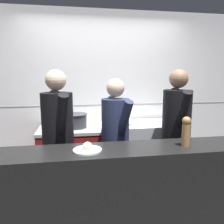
{
  "coord_description": "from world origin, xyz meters",
  "views": [
    {
      "loc": [
        -0.42,
        -2.06,
        1.62
      ],
      "look_at": [
        0.03,
        0.68,
        1.15
      ],
      "focal_mm": 35.0,
      "sensor_mm": 36.0,
      "label": 1
    }
  ],
  "objects_px": {
    "mixing_bowl_steel": "(130,121)",
    "chef_line": "(176,131)",
    "chefs_knife": "(135,125)",
    "oven_range": "(74,157)",
    "plated_dish_main": "(87,149)",
    "pepper_mill": "(186,131)",
    "stock_pot": "(76,120)",
    "chef_sous": "(115,139)",
    "chef_head_cook": "(58,138)"
  },
  "relations": [
    {
      "from": "mixing_bowl_steel",
      "to": "chef_line",
      "type": "bearing_deg",
      "value": -52.39
    },
    {
      "from": "chefs_knife",
      "to": "chef_line",
      "type": "distance_m",
      "value": 0.61
    },
    {
      "from": "oven_range",
      "to": "chef_line",
      "type": "bearing_deg",
      "value": -25.77
    },
    {
      "from": "plated_dish_main",
      "to": "chef_line",
      "type": "distance_m",
      "value": 1.26
    },
    {
      "from": "plated_dish_main",
      "to": "mixing_bowl_steel",
      "type": "bearing_deg",
      "value": 59.52
    },
    {
      "from": "mixing_bowl_steel",
      "to": "pepper_mill",
      "type": "bearing_deg",
      "value": -77.86
    },
    {
      "from": "plated_dish_main",
      "to": "stock_pot",
      "type": "bearing_deg",
      "value": 95.32
    },
    {
      "from": "chefs_knife",
      "to": "chef_sous",
      "type": "bearing_deg",
      "value": -128.23
    },
    {
      "from": "chef_line",
      "to": "pepper_mill",
      "type": "bearing_deg",
      "value": -99.71
    },
    {
      "from": "oven_range",
      "to": "plated_dish_main",
      "type": "relative_size",
      "value": 3.71
    },
    {
      "from": "chef_sous",
      "to": "mixing_bowl_steel",
      "type": "bearing_deg",
      "value": 42.65
    },
    {
      "from": "chef_sous",
      "to": "chef_head_cook",
      "type": "bearing_deg",
      "value": 167.06
    },
    {
      "from": "stock_pot",
      "to": "plated_dish_main",
      "type": "relative_size",
      "value": 1.28
    },
    {
      "from": "chef_sous",
      "to": "chef_line",
      "type": "xyz_separation_m",
      "value": [
        0.76,
        0.0,
        0.06
      ]
    },
    {
      "from": "stock_pot",
      "to": "chefs_knife",
      "type": "height_order",
      "value": "stock_pot"
    },
    {
      "from": "pepper_mill",
      "to": "chef_sous",
      "type": "xyz_separation_m",
      "value": [
        -0.57,
        0.59,
        -0.22
      ]
    },
    {
      "from": "chef_head_cook",
      "to": "pepper_mill",
      "type": "bearing_deg",
      "value": -40.4
    },
    {
      "from": "mixing_bowl_steel",
      "to": "chef_head_cook",
      "type": "height_order",
      "value": "chef_head_cook"
    },
    {
      "from": "chef_line",
      "to": "oven_range",
      "type": "bearing_deg",
      "value": 162.19
    },
    {
      "from": "chef_sous",
      "to": "chef_line",
      "type": "bearing_deg",
      "value": -17.95
    },
    {
      "from": "oven_range",
      "to": "mixing_bowl_steel",
      "type": "xyz_separation_m",
      "value": [
        0.82,
        -0.04,
        0.51
      ]
    },
    {
      "from": "stock_pot",
      "to": "pepper_mill",
      "type": "distance_m",
      "value": 1.56
    },
    {
      "from": "chefs_knife",
      "to": "stock_pot",
      "type": "bearing_deg",
      "value": 173.21
    },
    {
      "from": "oven_range",
      "to": "pepper_mill",
      "type": "xyz_separation_m",
      "value": [
        1.07,
        -1.2,
        0.65
      ]
    },
    {
      "from": "chefs_knife",
      "to": "chef_head_cook",
      "type": "height_order",
      "value": "chef_head_cook"
    },
    {
      "from": "oven_range",
      "to": "chef_line",
      "type": "height_order",
      "value": "chef_line"
    },
    {
      "from": "plated_dish_main",
      "to": "chef_line",
      "type": "xyz_separation_m",
      "value": [
        1.12,
        0.58,
        -0.03
      ]
    },
    {
      "from": "plated_dish_main",
      "to": "chef_sous",
      "type": "distance_m",
      "value": 0.68
    },
    {
      "from": "chefs_knife",
      "to": "plated_dish_main",
      "type": "xyz_separation_m",
      "value": [
        -0.73,
        -1.05,
        0.05
      ]
    },
    {
      "from": "plated_dish_main",
      "to": "chef_line",
      "type": "height_order",
      "value": "chef_line"
    },
    {
      "from": "pepper_mill",
      "to": "plated_dish_main",
      "type": "bearing_deg",
      "value": 179.04
    },
    {
      "from": "chefs_knife",
      "to": "chef_sous",
      "type": "height_order",
      "value": "chef_sous"
    },
    {
      "from": "oven_range",
      "to": "stock_pot",
      "type": "xyz_separation_m",
      "value": [
        0.04,
        -0.04,
        0.55
      ]
    },
    {
      "from": "oven_range",
      "to": "mixing_bowl_steel",
      "type": "distance_m",
      "value": 0.97
    },
    {
      "from": "chef_head_cook",
      "to": "chef_sous",
      "type": "bearing_deg",
      "value": -11.66
    },
    {
      "from": "mixing_bowl_steel",
      "to": "chef_sous",
      "type": "distance_m",
      "value": 0.66
    },
    {
      "from": "oven_range",
      "to": "mixing_bowl_steel",
      "type": "relative_size",
      "value": 3.2
    },
    {
      "from": "mixing_bowl_steel",
      "to": "oven_range",
      "type": "bearing_deg",
      "value": 177.43
    },
    {
      "from": "mixing_bowl_steel",
      "to": "chef_sous",
      "type": "xyz_separation_m",
      "value": [
        -0.32,
        -0.57,
        -0.08
      ]
    },
    {
      "from": "mixing_bowl_steel",
      "to": "chef_line",
      "type": "height_order",
      "value": "chef_line"
    },
    {
      "from": "mixing_bowl_steel",
      "to": "chef_sous",
      "type": "relative_size",
      "value": 0.19
    },
    {
      "from": "stock_pot",
      "to": "chef_line",
      "type": "xyz_separation_m",
      "value": [
        1.22,
        -0.57,
        -0.06
      ]
    },
    {
      "from": "chefs_knife",
      "to": "oven_range",
      "type": "bearing_deg",
      "value": 170.9
    },
    {
      "from": "chefs_knife",
      "to": "chef_head_cook",
      "type": "distance_m",
      "value": 1.15
    },
    {
      "from": "pepper_mill",
      "to": "chef_head_cook",
      "type": "bearing_deg",
      "value": 156.45
    },
    {
      "from": "oven_range",
      "to": "chef_head_cook",
      "type": "xyz_separation_m",
      "value": [
        -0.15,
        -0.67,
        0.49
      ]
    },
    {
      "from": "plated_dish_main",
      "to": "chef_sous",
      "type": "relative_size",
      "value": 0.16
    },
    {
      "from": "stock_pot",
      "to": "chef_sous",
      "type": "relative_size",
      "value": 0.21
    },
    {
      "from": "mixing_bowl_steel",
      "to": "plated_dish_main",
      "type": "height_order",
      "value": "plated_dish_main"
    },
    {
      "from": "stock_pot",
      "to": "chef_line",
      "type": "height_order",
      "value": "chef_line"
    }
  ]
}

